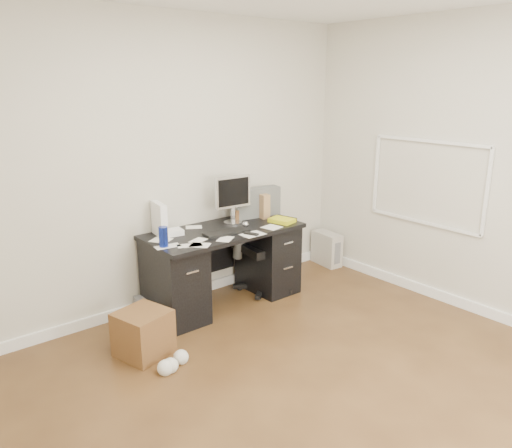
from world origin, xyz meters
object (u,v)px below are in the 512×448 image
Objects in this scene: wicker_basket at (143,333)px; keyboard at (227,232)px; lcd_monitor at (233,200)px; pc_tower at (327,248)px; desk at (224,264)px; office_chair at (264,241)px.

keyboard is at bearing 13.74° from wicker_basket.
keyboard is at bearing -131.12° from lcd_monitor.
desk is at bearing -169.10° from pc_tower.
lcd_monitor reaches higher than office_chair.
pc_tower reaches higher than wicker_basket.
office_chair reaches higher than pc_tower.
wicker_basket is at bearing -162.51° from pc_tower.
pc_tower is at bearing 13.97° from office_chair.
office_chair is at bearing -12.53° from lcd_monitor.
lcd_monitor is (0.19, 0.10, 0.59)m from desk.
wicker_basket is (-2.63, -0.48, -0.01)m from pc_tower.
lcd_monitor is 1.25× the size of pc_tower.
office_chair is (0.32, -0.10, -0.47)m from lcd_monitor.
pc_tower is at bearing 3.85° from desk.
office_chair is at bearing 0.20° from desk.
lcd_monitor is 0.58m from office_chair.
desk is 0.53m from office_chair.
desk is at bearing 72.13° from keyboard.
lcd_monitor is at bearing -172.94° from pc_tower.
desk is at bearing 19.62° from wicker_basket.
desk is 3.50× the size of keyboard.
lcd_monitor reaches higher than keyboard.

